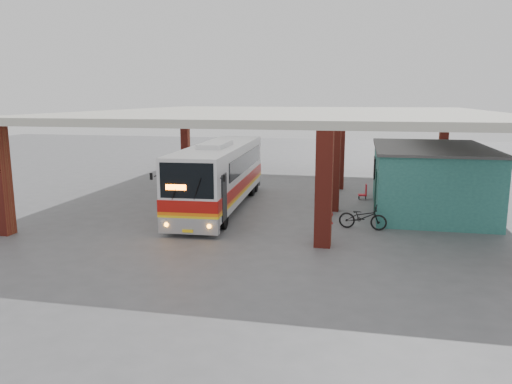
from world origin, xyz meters
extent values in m
plane|color=#515154|center=(0.00, 0.00, 0.00)|extent=(90.00, 90.00, 0.00)
cube|color=maroon|center=(3.00, -3.00, 2.17)|extent=(0.60, 0.60, 4.35)
cube|color=maroon|center=(3.00, 3.00, 2.17)|extent=(0.60, 0.60, 4.35)
cube|color=maroon|center=(3.00, 9.00, 2.17)|extent=(0.60, 0.60, 4.35)
cube|color=maroon|center=(-9.50, -4.00, 2.17)|extent=(0.60, 0.60, 4.35)
cube|color=maroon|center=(-9.50, 17.00, 2.17)|extent=(0.60, 0.60, 4.35)
cube|color=maroon|center=(10.00, 17.00, 2.17)|extent=(0.60, 0.60, 4.35)
cube|color=beige|center=(0.50, 6.50, 4.50)|extent=(21.00, 23.00, 0.30)
cube|color=#286561|center=(7.50, 4.00, 1.50)|extent=(5.00, 8.00, 3.00)
cube|color=#4A4A4A|center=(7.50, 4.00, 3.05)|extent=(5.20, 8.20, 0.12)
cube|color=#14372E|center=(4.98, 2.50, 1.05)|extent=(0.08, 0.95, 2.10)
cube|color=black|center=(4.98, 5.50, 1.80)|extent=(0.08, 1.20, 1.00)
cube|color=black|center=(4.95, 5.50, 1.80)|extent=(0.04, 1.30, 1.10)
cube|color=silver|center=(-2.45, 2.48, 1.79)|extent=(2.98, 11.41, 2.63)
cube|color=silver|center=(-2.40, 1.54, 3.20)|extent=(1.28, 2.88, 0.24)
cube|color=#97979C|center=(-2.15, -2.99, 0.52)|extent=(2.39, 0.51, 0.66)
cube|color=#A7100B|center=(-2.45, 2.48, 1.27)|extent=(3.02, 11.41, 0.47)
cube|color=orange|center=(-2.45, 2.48, 0.97)|extent=(3.02, 11.41, 0.12)
cube|color=yellow|center=(-2.45, 2.48, 0.87)|extent=(3.02, 11.41, 0.09)
cube|color=black|center=(-2.14, -3.12, 2.28)|extent=(2.10, 0.22, 1.36)
cube|color=black|center=(-3.68, 3.17, 2.26)|extent=(0.52, 8.46, 0.85)
cube|color=black|center=(-1.31, 3.30, 2.26)|extent=(0.52, 8.46, 0.85)
cube|color=#FF5905|center=(-2.56, -3.20, 2.02)|extent=(0.80, 0.09, 0.21)
sphere|color=orange|center=(-2.98, -3.23, 0.55)|extent=(0.17, 0.17, 0.17)
sphere|color=orange|center=(-1.29, -3.14, 0.55)|extent=(0.17, 0.17, 0.17)
cube|color=yellow|center=(-2.14, -3.20, 0.33)|extent=(0.42, 0.05, 0.11)
cylinder|color=black|center=(-3.23, -1.52, 0.47)|extent=(0.35, 0.96, 0.94)
cylinder|color=black|center=(-1.24, -1.41, 0.47)|extent=(0.35, 0.96, 0.94)
cylinder|color=black|center=(-3.63, 5.71, 0.47)|extent=(0.35, 0.96, 0.94)
cylinder|color=black|center=(-1.64, 5.83, 0.47)|extent=(0.35, 0.96, 0.94)
cylinder|color=black|center=(-3.70, 6.94, 0.47)|extent=(0.35, 0.96, 0.94)
cylinder|color=black|center=(-1.71, 7.05, 0.47)|extent=(0.35, 0.96, 0.94)
imported|color=black|center=(4.43, -0.25, 0.52)|extent=(2.02, 0.90, 1.03)
imported|color=red|center=(2.98, -1.99, 0.92)|extent=(0.70, 0.49, 1.84)
cube|color=red|center=(4.41, 6.04, 0.23)|extent=(0.47, 0.47, 0.06)
cube|color=red|center=(4.59, 6.05, 0.51)|extent=(0.09, 0.43, 0.61)
cylinder|color=black|center=(4.25, 5.85, 0.10)|extent=(0.03, 0.03, 0.20)
cylinder|color=black|center=(4.60, 5.88, 0.10)|extent=(0.03, 0.03, 0.20)
cylinder|color=black|center=(4.22, 6.19, 0.10)|extent=(0.03, 0.03, 0.20)
cylinder|color=black|center=(4.57, 6.23, 0.10)|extent=(0.03, 0.03, 0.20)
camera|label=1|loc=(4.27, -20.74, 5.37)|focal=35.00mm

